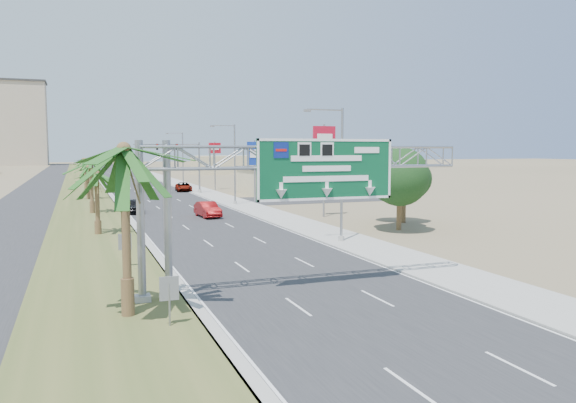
% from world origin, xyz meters
% --- Properties ---
extents(ground, '(600.00, 600.00, 0.00)m').
position_xyz_m(ground, '(0.00, 0.00, 0.00)').
color(ground, '#8C7A59').
rests_on(ground, ground).
extents(road, '(12.00, 300.00, 0.02)m').
position_xyz_m(road, '(0.00, 110.00, 0.01)').
color(road, '#28282B').
rests_on(road, ground).
extents(sidewalk_right, '(4.00, 300.00, 0.10)m').
position_xyz_m(sidewalk_right, '(8.50, 110.00, 0.05)').
color(sidewalk_right, '#9E9B93').
rests_on(sidewalk_right, ground).
extents(median_grass, '(7.00, 300.00, 0.12)m').
position_xyz_m(median_grass, '(-10.00, 110.00, 0.06)').
color(median_grass, '#445124').
rests_on(median_grass, ground).
extents(opposing_road, '(8.00, 300.00, 0.02)m').
position_xyz_m(opposing_road, '(-17.00, 110.00, 0.01)').
color(opposing_road, '#28282B').
rests_on(opposing_road, ground).
extents(sign_gantry, '(16.75, 1.24, 7.50)m').
position_xyz_m(sign_gantry, '(-1.06, 9.93, 6.06)').
color(sign_gantry, gray).
rests_on(sign_gantry, ground).
extents(palm_near, '(5.70, 5.70, 8.35)m').
position_xyz_m(palm_near, '(-9.20, 8.00, 6.93)').
color(palm_near, brown).
rests_on(palm_near, ground).
extents(palm_row_b, '(3.99, 3.99, 5.95)m').
position_xyz_m(palm_row_b, '(-9.50, 32.00, 4.90)').
color(palm_row_b, brown).
rests_on(palm_row_b, ground).
extents(palm_row_c, '(3.99, 3.99, 6.75)m').
position_xyz_m(palm_row_c, '(-9.50, 48.00, 5.66)').
color(palm_row_c, brown).
rests_on(palm_row_c, ground).
extents(palm_row_d, '(3.99, 3.99, 5.45)m').
position_xyz_m(palm_row_d, '(-9.50, 66.00, 4.42)').
color(palm_row_d, brown).
rests_on(palm_row_d, ground).
extents(palm_row_e, '(3.99, 3.99, 6.15)m').
position_xyz_m(palm_row_e, '(-9.50, 85.00, 5.09)').
color(palm_row_e, brown).
rests_on(palm_row_e, ground).
extents(palm_row_f, '(3.99, 3.99, 5.75)m').
position_xyz_m(palm_row_f, '(-9.50, 110.00, 4.71)').
color(palm_row_f, brown).
rests_on(palm_row_f, ground).
extents(streetlight_near, '(3.27, 0.44, 10.00)m').
position_xyz_m(streetlight_near, '(7.30, 22.00, 4.69)').
color(streetlight_near, gray).
rests_on(streetlight_near, ground).
extents(streetlight_mid, '(3.27, 0.44, 10.00)m').
position_xyz_m(streetlight_mid, '(7.30, 52.00, 4.69)').
color(streetlight_mid, gray).
rests_on(streetlight_mid, ground).
extents(streetlight_far, '(3.27, 0.44, 10.00)m').
position_xyz_m(streetlight_far, '(7.30, 88.00, 4.69)').
color(streetlight_far, gray).
rests_on(streetlight_far, ground).
extents(signal_mast, '(10.28, 0.71, 8.00)m').
position_xyz_m(signal_mast, '(5.17, 71.97, 4.85)').
color(signal_mast, gray).
rests_on(signal_mast, ground).
extents(store_building, '(18.00, 10.00, 4.00)m').
position_xyz_m(store_building, '(22.00, 66.00, 2.00)').
color(store_building, tan).
rests_on(store_building, ground).
extents(oak_near, '(4.50, 4.50, 6.80)m').
position_xyz_m(oak_near, '(15.00, 26.00, 4.53)').
color(oak_near, brown).
rests_on(oak_near, ground).
extents(oak_far, '(3.50, 3.50, 5.60)m').
position_xyz_m(oak_far, '(18.00, 30.00, 3.82)').
color(oak_far, brown).
rests_on(oak_far, ground).
extents(median_signback_a, '(0.75, 0.08, 2.08)m').
position_xyz_m(median_signback_a, '(-7.80, 6.00, 1.45)').
color(median_signback_a, gray).
rests_on(median_signback_a, ground).
extents(median_signback_b, '(0.75, 0.08, 2.08)m').
position_xyz_m(median_signback_b, '(-8.50, 18.00, 1.45)').
color(median_signback_b, gray).
rests_on(median_signback_b, ground).
extents(tower_distant, '(20.00, 16.00, 35.00)m').
position_xyz_m(tower_distant, '(-32.00, 250.00, 17.50)').
color(tower_distant, tan).
rests_on(tower_distant, ground).
extents(building_distant_right, '(20.00, 12.00, 5.00)m').
position_xyz_m(building_distant_right, '(30.00, 140.00, 2.50)').
color(building_distant_right, tan).
rests_on(building_distant_right, ground).
extents(car_left_lane, '(2.35, 4.77, 1.56)m').
position_xyz_m(car_left_lane, '(-5.11, 47.20, 0.78)').
color(car_left_lane, black).
rests_on(car_left_lane, ground).
extents(car_mid_lane, '(2.05, 4.91, 1.58)m').
position_xyz_m(car_mid_lane, '(1.50, 40.80, 0.79)').
color(car_mid_lane, maroon).
rests_on(car_mid_lane, ground).
extents(car_right_lane, '(2.87, 5.46, 1.46)m').
position_xyz_m(car_right_lane, '(5.50, 76.65, 0.73)').
color(car_right_lane, gray).
rests_on(car_right_lane, ground).
extents(car_far, '(2.51, 5.57, 1.58)m').
position_xyz_m(car_far, '(-4.34, 80.99, 0.79)').
color(car_far, black).
rests_on(car_far, ground).
extents(pole_sign_red_near, '(2.40, 0.37, 9.51)m').
position_xyz_m(pole_sign_red_near, '(12.75, 36.79, 7.52)').
color(pole_sign_red_near, gray).
rests_on(pole_sign_red_near, ground).
extents(pole_sign_blue, '(2.01, 0.39, 8.11)m').
position_xyz_m(pole_sign_blue, '(10.49, 53.26, 6.06)').
color(pole_sign_blue, gray).
rests_on(pole_sign_blue, ground).
extents(pole_sign_red_far, '(2.20, 0.91, 8.23)m').
position_xyz_m(pole_sign_red_far, '(11.31, 78.73, 6.49)').
color(pole_sign_red_far, gray).
rests_on(pole_sign_red_far, ground).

